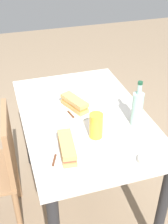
{
  "coord_description": "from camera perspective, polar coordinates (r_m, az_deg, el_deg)",
  "views": [
    {
      "loc": [
        -1.42,
        0.44,
        1.79
      ],
      "look_at": [
        0.0,
        0.0,
        0.79
      ],
      "focal_mm": 47.11,
      "sensor_mm": 36.0,
      "label": 1
    }
  ],
  "objects": [
    {
      "name": "baguette_sandwich_far",
      "position": [
        1.49,
        -3.32,
        -6.88
      ],
      "size": [
        0.23,
        0.09,
        0.07
      ],
      "color": "tan",
      "rests_on": "plate_far"
    },
    {
      "name": "plate_far",
      "position": [
        1.52,
        -3.27,
        -8.07
      ],
      "size": [
        0.26,
        0.26,
        0.01
      ],
      "primitive_type": "cylinder",
      "color": "white",
      "rests_on": "dining_table"
    },
    {
      "name": "beer_glass",
      "position": [
        1.6,
        2.46,
        -2.63
      ],
      "size": [
        0.08,
        0.08,
        0.15
      ],
      "primitive_type": "cylinder",
      "color": "gold",
      "rests_on": "dining_table"
    },
    {
      "name": "water_bottle",
      "position": [
        1.69,
        10.3,
        0.74
      ],
      "size": [
        0.06,
        0.06,
        0.28
      ],
      "color": "#99C6B7",
      "rests_on": "dining_table"
    },
    {
      "name": "plate_near",
      "position": [
        1.85,
        -1.83,
        0.62
      ],
      "size": [
        0.26,
        0.26,
        0.01
      ],
      "primitive_type": "cylinder",
      "color": "silver",
      "rests_on": "dining_table"
    },
    {
      "name": "paper_napkin",
      "position": [
        2.03,
        4.86,
        3.66
      ],
      "size": [
        0.15,
        0.15,
        0.0
      ],
      "primitive_type": "cube",
      "rotation": [
        0.0,
        0.0,
        0.06
      ],
      "color": "white",
      "rests_on": "dining_table"
    },
    {
      "name": "dining_table",
      "position": [
        1.88,
        0.0,
        -3.73
      ],
      "size": [
        1.14,
        0.75,
        0.77
      ],
      "color": "beige",
      "rests_on": "ground"
    },
    {
      "name": "ground_plane",
      "position": [
        2.33,
        0.0,
        -16.33
      ],
      "size": [
        8.0,
        8.0,
        0.0
      ],
      "primitive_type": "plane",
      "color": "#8C755B"
    },
    {
      "name": "olive_bowl",
      "position": [
        1.5,
        11.97,
        -9.17
      ],
      "size": [
        0.08,
        0.08,
        0.03
      ],
      "primitive_type": "cylinder",
      "color": "silver",
      "rests_on": "dining_table"
    },
    {
      "name": "knife_near",
      "position": [
        1.81,
        -3.11,
        0.1
      ],
      "size": [
        0.18,
        0.05,
        0.01
      ],
      "color": "silver",
      "rests_on": "plate_near"
    },
    {
      "name": "knife_far",
      "position": [
        1.5,
        -5.54,
        -8.31
      ],
      "size": [
        0.17,
        0.08,
        0.01
      ],
      "color": "silver",
      "rests_on": "plate_far"
    },
    {
      "name": "baguette_sandwich_near",
      "position": [
        1.83,
        -1.85,
        1.71
      ],
      "size": [
        0.21,
        0.14,
        0.07
      ],
      "color": "tan",
      "rests_on": "plate_near"
    }
  ]
}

